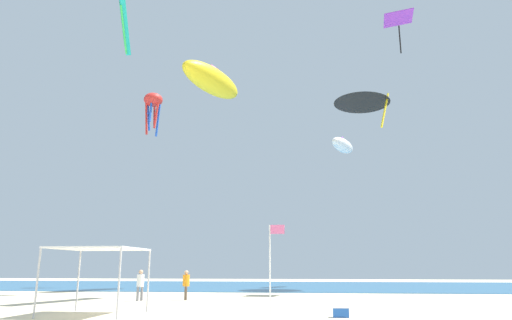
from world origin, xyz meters
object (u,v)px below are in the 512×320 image
Objects in this scene: kite_inflatable_yellow at (212,80)px; person_central at (186,282)px; canopy_tent at (99,251)px; banner_flag at (272,259)px; person_near_tent at (140,283)px; cooler_box at (341,312)px; kite_inflatable_white at (343,145)px; kite_diamond_purple at (398,20)px; kite_parafoil_teal at (124,21)px; kite_octopus_red at (153,102)px; kite_delta_black at (362,99)px.

person_central is at bearing -149.81° from kite_inflatable_yellow.
banner_flag is (6.58, 0.91, -0.30)m from canopy_tent.
cooler_box is at bearing -98.89° from person_near_tent.
kite_inflatable_yellow is at bearing 144.04° from kite_inflatable_white.
person_central is 24.00m from kite_inflatable_white.
kite_inflatable_yellow is at bearing 81.29° from kite_diamond_purple.
kite_inflatable_white is (11.59, 6.47, -4.58)m from kite_inflatable_yellow.
kite_parafoil_teal is 1.45× the size of kite_diamond_purple.
person_near_tent is at bearing 123.73° from kite_diamond_purple.
canopy_tent is 8.51m from person_central.
banner_flag is at bearing -149.49° from kite_octopus_red.
canopy_tent is at bearing -156.25° from kite_inflatable_yellow.
kite_inflatable_yellow is 2.74× the size of kite_diamond_purple.
kite_diamond_purple reaches higher than canopy_tent.
banner_flag reaches higher than canopy_tent.
kite_delta_black is (15.20, 14.84, 0.11)m from kite_parafoil_teal.
kite_delta_black is (19.47, -2.17, -1.36)m from kite_octopus_red.
kite_parafoil_teal reaches higher than kite_inflatable_white.
kite_inflatable_yellow is 1.24× the size of kite_delta_black.
kite_octopus_red reaches higher than banner_flag.
kite_octopus_red is (-7.90, 14.72, 16.37)m from person_central.
person_central is (2.22, 1.02, -0.02)m from person_near_tent.
person_near_tent is 0.53× the size of kite_diamond_purple.
kite_parafoil_teal reaches higher than canopy_tent.
kite_parafoil_teal is (-2.21, -13.74, -1.99)m from kite_inflatable_yellow.
person_near_tent is 0.35× the size of kite_inflatable_white.
kite_diamond_purple is at bearing -78.04° from kite_parafoil_teal.
canopy_tent is 30.59m from kite_inflatable_white.
person_central is at bearing -39.62° from person_near_tent.
cooler_box is 20.25m from kite_parafoil_teal.
cooler_box is at bearing -131.34° from kite_inflatable_yellow.
kite_inflatable_yellow is 13.18m from kite_delta_black.
canopy_tent is at bearing -26.21° from person_central.
canopy_tent is 7.49m from person_near_tent.
canopy_tent is 0.37× the size of kite_inflatable_yellow.
kite_octopus_red is at bearing 27.90° from kite_delta_black.
kite_octopus_red is at bearing 77.87° from kite_diamond_purple.
kite_inflatable_white is (18.06, 3.20, -4.06)m from kite_octopus_red.
kite_octopus_red is (-15.78, 22.72, 17.12)m from cooler_box.
banner_flag reaches higher than person_central.
kite_octopus_red is (-4.26, 17.01, 1.47)m from kite_parafoil_teal.
kite_octopus_red is (-13.28, 22.12, 15.25)m from banner_flag.
kite_inflatable_yellow is (-9.31, 19.45, 17.64)m from cooler_box.
kite_parafoil_teal is 0.66× the size of kite_delta_black.
cooler_box is 27.86m from kite_inflatable_yellow.
kite_inflatable_white is (-3.80, 10.84, -6.84)m from kite_diamond_purple.
kite_inflatable_yellow reaches higher than banner_flag.
kite_inflatable_yellow reaches higher than kite_inflatable_white.
kite_inflatable_yellow is (0.79, 12.47, 16.87)m from person_near_tent.
kite_inflatable_yellow is 1.79× the size of kite_inflatable_white.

